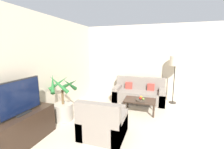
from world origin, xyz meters
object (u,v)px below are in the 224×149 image
at_px(apple_red, 140,98).
at_px(orange_fruit, 141,97).
at_px(coffee_table, 140,101).
at_px(tv_console, 24,129).
at_px(ottoman, 114,113).
at_px(potted_palm, 63,106).
at_px(floor_lamp, 175,63).
at_px(fruit_bowl, 140,100).
at_px(apple_green, 143,99).
at_px(armchair, 103,124).
at_px(sofa_loveseat, 139,94).
at_px(television, 20,97).

xyz_separation_m(apple_red, orange_fruit, (0.01, 0.09, 0.00)).
bearing_deg(coffee_table, tv_console, -132.30).
bearing_deg(tv_console, ottoman, 46.64).
bearing_deg(tv_console, potted_palm, 83.47).
bearing_deg(orange_fruit, floor_lamp, 48.73).
bearing_deg(ottoman, tv_console, -133.36).
height_order(fruit_bowl, apple_green, apple_green).
xyz_separation_m(potted_palm, armchair, (1.26, -0.41, -0.11)).
relative_size(potted_palm, sofa_loveseat, 0.71).
height_order(coffee_table, ottoman, coffee_table).
xyz_separation_m(tv_console, ottoman, (1.40, 1.48, -0.14)).
bearing_deg(sofa_loveseat, coffee_table, -81.22).
relative_size(coffee_table, fruit_bowl, 3.40).
xyz_separation_m(fruit_bowl, apple_green, (0.08, -0.03, 0.05)).
relative_size(tv_console, potted_palm, 1.01).
relative_size(apple_green, armchair, 0.07).
xyz_separation_m(television, sofa_loveseat, (1.84, 3.08, -0.68)).
xyz_separation_m(floor_lamp, apple_green, (-0.89, -1.21, -0.93)).
bearing_deg(coffee_table, television, -132.25).
relative_size(floor_lamp, ottoman, 3.09).
relative_size(fruit_bowl, apple_red, 3.71).
distance_m(tv_console, coffee_table, 2.94).
relative_size(tv_console, ottoman, 2.39).
distance_m(tv_console, television, 0.65).
distance_m(sofa_loveseat, floor_lamp, 1.60).
bearing_deg(armchair, potted_palm, 162.05).
distance_m(potted_palm, armchair, 1.33).
bearing_deg(apple_red, potted_palm, -152.26).
xyz_separation_m(potted_palm, apple_red, (1.88, 0.99, 0.08)).
distance_m(coffee_table, apple_green, 0.20).
bearing_deg(potted_palm, fruit_bowl, 27.85).
bearing_deg(ottoman, orange_fruit, 48.73).
height_order(apple_green, armchair, armchair).
xyz_separation_m(television, coffee_table, (1.98, 2.18, -0.63)).
height_order(floor_lamp, fruit_bowl, floor_lamp).
height_order(coffee_table, orange_fruit, orange_fruit).
xyz_separation_m(television, floor_lamp, (2.97, 3.28, 0.43)).
relative_size(potted_palm, armchair, 1.36).
relative_size(tv_console, sofa_loveseat, 0.72).
distance_m(floor_lamp, apple_red, 1.79).
relative_size(coffee_table, orange_fruit, 11.91).
xyz_separation_m(potted_palm, ottoman, (1.27, 0.38, -0.21)).
xyz_separation_m(coffee_table, ottoman, (-0.58, -0.69, -0.15)).
bearing_deg(potted_palm, tv_console, -96.53).
height_order(potted_palm, fruit_bowl, potted_palm).
distance_m(apple_green, ottoman, 0.94).
relative_size(television, floor_lamp, 0.55).
distance_m(potted_palm, apple_red, 2.12).
bearing_deg(floor_lamp, sofa_loveseat, -170.03).
bearing_deg(apple_green, ottoman, -139.65).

